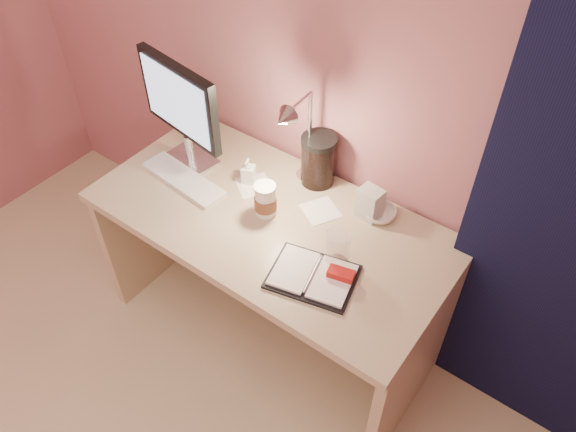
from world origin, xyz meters
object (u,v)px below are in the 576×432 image
Objects in this scene: planner at (315,276)px; clear_cup at (338,249)px; desk at (283,246)px; bowl at (380,214)px; lotion_bottle at (248,171)px; desk_lamp at (292,137)px; product_box at (370,203)px; coffee_cup at (265,200)px; monitor at (182,106)px; dark_jar at (318,162)px; keyboard at (184,179)px.

clear_cup is at bearing 64.46° from planner.
bowl reaches higher than desk.
lotion_bottle is at bearing 168.98° from desk.
product_box is at bearing 7.77° from desk_lamp.
bowl is (0.36, 0.24, -0.05)m from coffee_cup.
desk_lamp is (-0.32, -0.06, 0.20)m from product_box.
dark_jar is (0.50, 0.22, -0.18)m from monitor.
coffee_cup is 0.28m from dark_jar.
desk is 4.17× the size of planner.
dark_jar is (0.22, 0.17, 0.04)m from lotion_bottle.
dark_jar is at bearing 63.84° from desk_lamp.
bowl is at bearing 71.78° from planner.
lotion_bottle reaches higher than planner.
desk is at bearing -152.21° from bowl.
clear_cup is 0.27m from product_box.
dark_jar is 0.28m from product_box.
monitor is 2.40× the size of dark_jar.
bowl is 0.64× the size of dark_jar.
desk is at bearing 130.62° from planner.
desk is 10.15× the size of coffee_cup.
coffee_cup is 0.39m from product_box.
keyboard reaches higher than desk.
coffee_cup is 0.26m from desk_lamp.
monitor is 0.83m from clear_cup.
coffee_cup is 0.72× the size of dark_jar.
desk is 0.69m from monitor.
clear_cup reaches higher than product_box.
planner is at bearing -101.55° from clear_cup.
monitor is 0.46m from desk_lamp.
product_box is (-0.03, 0.27, -0.01)m from clear_cup.
keyboard is 0.51m from desk_lamp.
monitor is 3.35× the size of coffee_cup.
lotion_bottle reaches higher than keyboard.
lotion_bottle is (-0.52, 0.15, -0.02)m from clear_cup.
desk is at bearing -144.65° from product_box.
planner is 2.57× the size of product_box.
planner is at bearing -56.50° from dark_jar.
product_box is (0.32, 0.22, 0.00)m from coffee_cup.
monitor is 3.19× the size of clear_cup.
monitor reaches higher than dark_jar.
desk_lamp is (0.17, 0.06, 0.21)m from lotion_bottle.
dark_jar is at bearing 37.66° from lotion_bottle.
keyboard is 0.72m from planner.
bowl is at bearing -6.38° from dark_jar.
keyboard is 0.55m from dark_jar.
desk_lamp reaches higher than coffee_cup.
product_box reaches higher than lotion_bottle.
desk_lamp is at bearing 149.30° from clear_cup.
desk_lamp reaches higher than lotion_bottle.
lotion_bottle is at bearing 18.15° from monitor.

